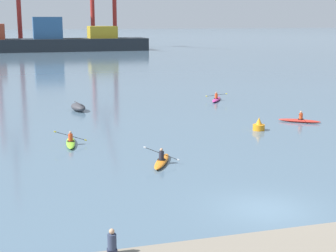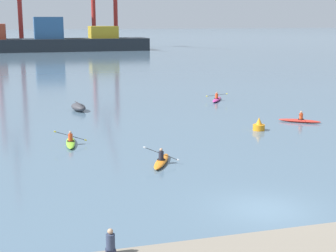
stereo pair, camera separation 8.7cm
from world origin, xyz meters
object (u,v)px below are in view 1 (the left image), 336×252
capsized_dinghy (78,107)px  kayak_orange (162,161)px  container_barge (47,41)px  kayak_magenta (216,99)px  seated_onlooker (112,243)px  channel_buoy (259,126)px  kayak_red (300,120)px  kayak_lime (71,142)px

capsized_dinghy → kayak_orange: size_ratio=0.83×
container_barge → kayak_magenta: size_ratio=16.14×
seated_onlooker → kayak_orange: bearing=67.3°
capsized_dinghy → channel_buoy: size_ratio=2.77×
kayak_orange → kayak_red: bearing=31.4°
channel_buoy → kayak_orange: kayak_orange is taller
kayak_red → capsized_dinghy: bearing=148.2°
seated_onlooker → capsized_dinghy: bearing=85.6°
kayak_lime → seated_onlooker: 18.49m
container_barge → capsized_dinghy: 91.06m
container_barge → channel_buoy: bearing=-84.6°
capsized_dinghy → channel_buoy: channel_buoy is taller
kayak_red → seated_onlooker: seated_onlooker is taller
container_barge → seated_onlooker: size_ratio=57.78×
kayak_red → kayak_orange: 16.59m
container_barge → kayak_orange: bearing=-89.9°
kayak_red → seated_onlooker: size_ratio=3.45×
capsized_dinghy → channel_buoy: 17.39m
kayak_magenta → seated_onlooker: bearing=-116.9°
kayak_lime → channel_buoy: bearing=2.3°
seated_onlooker → kayak_lime: bearing=88.6°
container_barge → kayak_orange: container_barge is taller
kayak_red → kayak_orange: kayak_orange is taller
capsized_dinghy → kayak_magenta: bearing=7.7°
channel_buoy → seated_onlooker: bearing=-127.7°
container_barge → kayak_red: (14.39, -101.44, -2.50)m
container_barge → kayak_orange: 110.11m
container_barge → kayak_magenta: container_barge is taller
kayak_magenta → kayak_orange: bearing=-119.2°
kayak_orange → seated_onlooker: 13.35m
kayak_orange → seated_onlooker: bearing=-112.7°
kayak_red → container_barge: bearing=98.1°
seated_onlooker → container_barge: bearing=87.7°
kayak_red → kayak_orange: bearing=-148.6°
capsized_dinghy → kayak_red: size_ratio=0.90×
kayak_lime → kayak_orange: bearing=-52.9°
channel_buoy → kayak_lime: bearing=-177.7°
kayak_magenta → seated_onlooker: size_ratio=3.58×
kayak_lime → seated_onlooker: seated_onlooker is taller
channel_buoy → capsized_dinghy: bearing=134.8°
container_barge → channel_buoy: size_ratio=51.71×
channel_buoy → kayak_red: channel_buoy is taller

